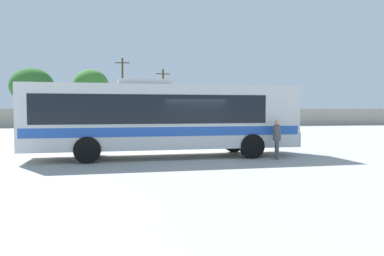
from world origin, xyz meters
The scene contains 10 objects.
ground_plane centered at (0.00, 10.00, 0.00)m, with size 300.00×300.00×0.00m, color #A3A099.
perimeter_wall centered at (0.00, 28.80, 1.08)m, with size 80.00×0.30×2.16m, color #9E998C.
coach_bus_silver_blue centered at (-1.33, 0.37, 1.79)m, with size 11.72×3.11×3.35m.
attendant_by_bus_door centered at (3.37, -1.13, 0.92)m, with size 0.39×0.39×1.63m.
parked_car_leftmost_red centered at (-9.34, 25.36, 0.76)m, with size 4.35×2.01×1.42m.
parked_car_second_red centered at (-3.71, 25.99, 0.76)m, with size 4.41×2.02×1.43m.
utility_pole_near centered at (-3.55, 32.11, 4.46)m, with size 1.80×0.37×8.55m.
utility_pole_far centered at (1.53, 31.27, 3.75)m, with size 1.79×0.45×7.16m.
roadside_tree_left centered at (-14.21, 31.21, 4.86)m, with size 5.07×5.07×7.03m.
roadside_tree_midleft centered at (-7.41, 31.80, 5.18)m, with size 4.26×4.26×7.01m.
Camera 1 is at (-2.68, -15.68, 2.10)m, focal length 34.56 mm.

